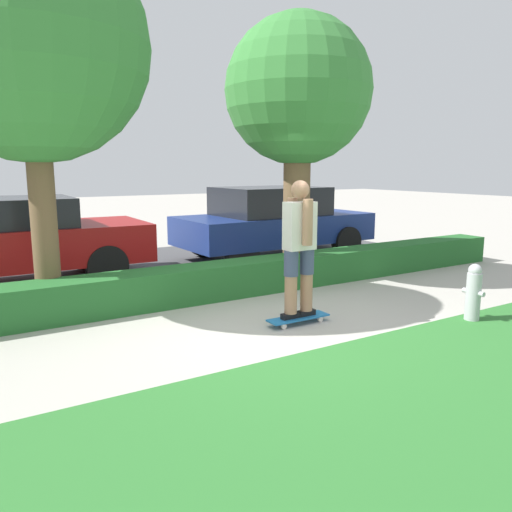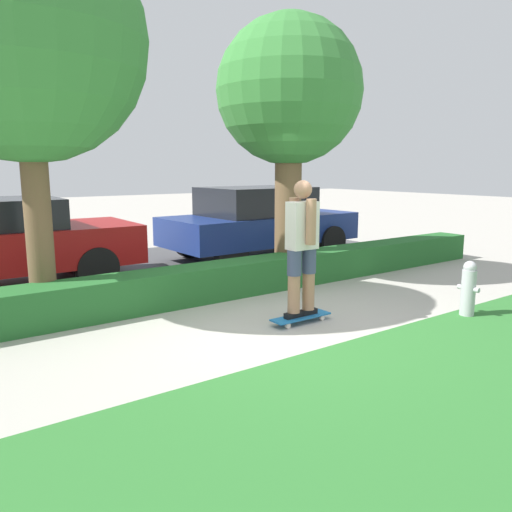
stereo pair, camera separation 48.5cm
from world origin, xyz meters
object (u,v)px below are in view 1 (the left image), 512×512
at_px(parked_car_middle, 273,221).
at_px(fire_hydrant, 473,292).
at_px(tree_near, 31,45).
at_px(parked_car_front, 4,240).
at_px(skater_person, 299,245).
at_px(tree_mid, 298,94).
at_px(skateboard, 298,318).

bearing_deg(parked_car_middle, fire_hydrant, -96.14).
xyz_separation_m(tree_near, parked_car_front, (-0.33, 2.14, -2.70)).
height_order(skater_person, tree_mid, tree_mid).
bearing_deg(skateboard, parked_car_middle, 60.41).
relative_size(tree_near, tree_mid, 1.11).
height_order(tree_near, parked_car_middle, tree_near).
relative_size(tree_near, parked_car_middle, 1.14).
relative_size(tree_mid, fire_hydrant, 5.94).
xyz_separation_m(parked_car_front, parked_car_middle, (5.39, -0.02, 0.02)).
height_order(parked_car_middle, fire_hydrant, parked_car_middle).
distance_m(tree_near, parked_car_middle, 6.11).
xyz_separation_m(skater_person, tree_mid, (1.46, 2.08, 2.18)).
xyz_separation_m(skater_person, tree_near, (-2.66, 2.11, 2.48)).
bearing_deg(skater_person, fire_hydrant, -27.97).
bearing_deg(parked_car_middle, parked_car_front, 177.65).
relative_size(skater_person, tree_near, 0.35).
height_order(skateboard, skater_person, skater_person).
height_order(tree_near, parked_car_front, tree_near).
bearing_deg(tree_mid, parked_car_middle, 66.38).
bearing_deg(skater_person, tree_near, 141.51).
bearing_deg(fire_hydrant, skater_person, 152.03).
bearing_deg(parked_car_front, tree_mid, -25.30).
height_order(skateboard, parked_car_front, parked_car_front).
bearing_deg(parked_car_front, tree_near, -80.61).
bearing_deg(skateboard, skater_person, -153.43).
height_order(tree_near, fire_hydrant, tree_near).
xyz_separation_m(skater_person, fire_hydrant, (2.04, -1.08, -0.64)).
bearing_deg(skateboard, tree_near, 141.51).
bearing_deg(tree_mid, skater_person, -125.11).
xyz_separation_m(skateboard, skater_person, (-0.00, -0.00, 0.95)).
bearing_deg(fire_hydrant, skateboard, 152.03).
xyz_separation_m(skateboard, fire_hydrant, (2.04, -1.08, 0.31)).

